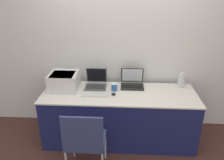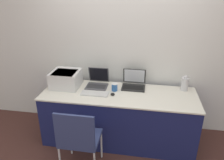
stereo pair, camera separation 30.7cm
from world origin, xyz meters
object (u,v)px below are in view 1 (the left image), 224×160
Objects in this scene: laptop_left at (96,83)px; metal_pitcher at (182,80)px; printer at (64,80)px; laptop_right at (132,82)px; coffee_cup at (114,87)px; chair at (85,139)px; mouse at (114,94)px; external_keyboard at (95,94)px.

metal_pitcher is at bearing 2.77° from laptop_left.
laptop_right reaches higher than printer.
laptop_left is 2.85× the size of coffee_cup.
metal_pitcher is 0.26× the size of chair.
laptop_left is 0.40m from mouse.
laptop_right is 0.62m from external_keyboard.
laptop_left is at bearing 95.18° from external_keyboard.
coffee_cup reaches higher than mouse.
mouse is 0.07× the size of chair.
metal_pitcher is (1.00, 0.35, 0.08)m from mouse.
laptop_left is at bearing 12.54° from printer.
printer is at bearing -171.18° from laptop_right.
laptop_left is 0.36× the size of chair.
laptop_left reaches higher than metal_pitcher.
external_keyboard is at bearing -164.48° from metal_pitcher.
external_keyboard is 3.39× the size of coffee_cup.
laptop_left is at bearing 155.73° from coffee_cup.
laptop_left is at bearing 88.43° from chair.
laptop_right is (1.00, 0.16, -0.07)m from printer.
coffee_cup is at bearing -145.47° from laptop_right.
mouse is at bearing 64.52° from chair.
coffee_cup is (0.74, -0.03, -0.07)m from printer.
laptop_right is 5.58× the size of mouse.
coffee_cup is at bearing -1.97° from printer.
mouse is (-0.00, -0.16, -0.04)m from coffee_cup.
chair is (-1.30, -0.99, -0.35)m from metal_pitcher.
printer reaches higher than mouse.
laptop_right reaches higher than metal_pitcher.
coffee_cup is at bearing -24.27° from laptop_left.
laptop_left is at bearing 134.64° from mouse.
metal_pitcher is at bearing 0.63° from laptop_right.
coffee_cup is 1.86× the size of mouse.
printer is 1.26× the size of laptop_left.
external_keyboard is at bearing -146.77° from laptop_right.
laptop_right is 0.43m from mouse.
chair is (-0.05, -0.64, -0.26)m from external_keyboard.
laptop_left is 0.97m from chair.
laptop_right is at bearing -179.37° from metal_pitcher.
external_keyboard is 1.66× the size of metal_pitcher.
metal_pitcher is at bearing 15.52° from external_keyboard.
coffee_cup is (-0.26, -0.18, 0.00)m from laptop_right.
printer is at bearing 117.67° from chair.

